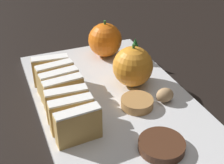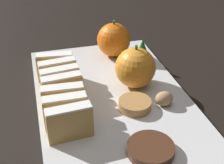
{
  "view_description": "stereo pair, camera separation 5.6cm",
  "coord_description": "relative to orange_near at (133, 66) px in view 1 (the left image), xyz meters",
  "views": [
    {
      "loc": [
        -0.18,
        -0.44,
        0.34
      ],
      "look_at": [
        0.0,
        0.0,
        0.04
      ],
      "focal_mm": 50.0,
      "sensor_mm": 36.0,
      "label": 1
    },
    {
      "loc": [
        -0.12,
        -0.46,
        0.34
      ],
      "look_at": [
        0.0,
        0.0,
        0.04
      ],
      "focal_mm": 50.0,
      "sensor_mm": 36.0,
      "label": 2
    }
  ],
  "objects": [
    {
      "name": "stollen_slice_second",
      "position": [
        -0.15,
        -0.09,
        -0.01
      ],
      "size": [
        0.07,
        0.02,
        0.06
      ],
      "color": "tan",
      "rests_on": "serving_platter"
    },
    {
      "name": "gingerbread_cookie",
      "position": [
        -0.02,
        -0.07,
        -0.03
      ],
      "size": [
        0.06,
        0.06,
        0.02
      ],
      "color": "#B27F47",
      "rests_on": "serving_platter"
    },
    {
      "name": "chocolate_cookie",
      "position": [
        -0.04,
        -0.18,
        -0.03
      ],
      "size": [
        0.07,
        0.07,
        0.01
      ],
      "color": "#472819",
      "rests_on": "serving_platter"
    },
    {
      "name": "stollen_slice_fourth",
      "position": [
        -0.14,
        -0.03,
        -0.01
      ],
      "size": [
        0.07,
        0.03,
        0.06
      ],
      "color": "tan",
      "rests_on": "serving_platter"
    },
    {
      "name": "walnut",
      "position": [
        0.03,
        -0.08,
        -0.03
      ],
      "size": [
        0.03,
        0.03,
        0.03
      ],
      "color": "tan",
      "rests_on": "serving_platter"
    },
    {
      "name": "stollen_slice_third",
      "position": [
        -0.14,
        -0.06,
        -0.01
      ],
      "size": [
        0.07,
        0.02,
        0.06
      ],
      "color": "tan",
      "rests_on": "serving_platter"
    },
    {
      "name": "stollen_slice_back",
      "position": [
        -0.15,
        0.06,
        -0.01
      ],
      "size": [
        0.07,
        0.03,
        0.06
      ],
      "color": "tan",
      "rests_on": "serving_platter"
    },
    {
      "name": "orange_far",
      "position": [
        -0.01,
        0.13,
        -0.0
      ],
      "size": [
        0.08,
        0.08,
        0.08
      ],
      "color": "orange",
      "rests_on": "serving_platter"
    },
    {
      "name": "stollen_slice_front",
      "position": [
        -0.14,
        -0.12,
        -0.01
      ],
      "size": [
        0.07,
        0.02,
        0.06
      ],
      "color": "tan",
      "rests_on": "serving_platter"
    },
    {
      "name": "stollen_slice_fifth",
      "position": [
        -0.14,
        0.0,
        -0.01
      ],
      "size": [
        0.07,
        0.03,
        0.06
      ],
      "color": "tan",
      "rests_on": "serving_platter"
    },
    {
      "name": "serving_platter",
      "position": [
        -0.05,
        -0.02,
        -0.04
      ],
      "size": [
        0.27,
        0.44,
        0.01
      ],
      "color": "silver",
      "rests_on": "ground_plane"
    },
    {
      "name": "evergreen_sprig",
      "position": [
        0.04,
        0.08,
        -0.01
      ],
      "size": [
        0.04,
        0.04,
        0.06
      ],
      "color": "#195623",
      "rests_on": "serving_platter"
    },
    {
      "name": "orange_near",
      "position": [
        0.0,
        0.0,
        0.0
      ],
      "size": [
        0.08,
        0.08,
        0.09
      ],
      "color": "orange",
      "rests_on": "serving_platter"
    },
    {
      "name": "stollen_slice_sixth",
      "position": [
        -0.14,
        0.03,
        -0.01
      ],
      "size": [
        0.07,
        0.03,
        0.06
      ],
      "color": "tan",
      "rests_on": "serving_platter"
    },
    {
      "name": "ground_plane",
      "position": [
        -0.05,
        -0.02,
        -0.05
      ],
      "size": [
        6.0,
        6.0,
        0.0
      ],
      "primitive_type": "plane",
      "color": "black"
    }
  ]
}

